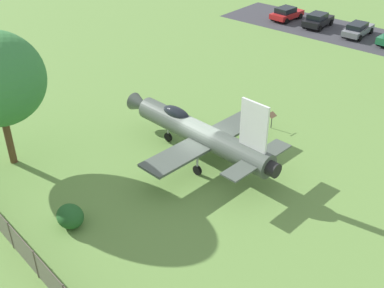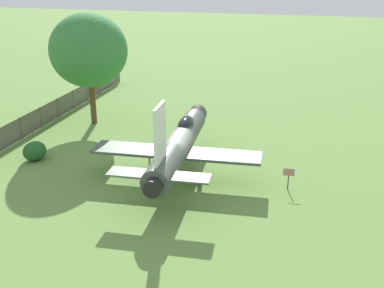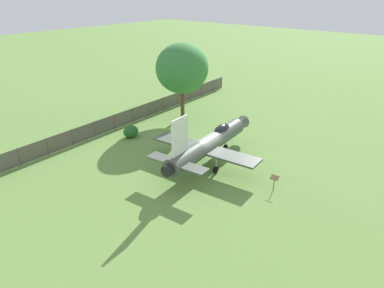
# 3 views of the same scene
# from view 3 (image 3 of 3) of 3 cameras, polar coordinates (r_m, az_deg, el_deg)

# --- Properties ---
(ground_plane) EXTENTS (200.00, 200.00, 0.00)m
(ground_plane) POSITION_cam_3_polar(r_m,az_deg,el_deg) (29.44, 2.57, -3.21)
(ground_plane) COLOR #668E42
(display_jet) EXTENTS (12.18, 9.65, 5.29)m
(display_jet) POSITION_cam_3_polar(r_m,az_deg,el_deg) (28.88, 2.98, 0.24)
(display_jet) COLOR #4C564C
(display_jet) RESTS_ON ground_plane
(shade_tree) EXTENTS (5.86, 5.65, 8.31)m
(shade_tree) POSITION_cam_3_polar(r_m,az_deg,el_deg) (38.33, -1.65, 12.34)
(shade_tree) COLOR brown
(shade_tree) RESTS_ON ground_plane
(perimeter_fence) EXTENTS (38.59, 1.78, 1.61)m
(perimeter_fence) POSITION_cam_3_polar(r_m,az_deg,el_deg) (37.80, -11.21, 4.22)
(perimeter_fence) COLOR #4C4238
(perimeter_fence) RESTS_ON ground_plane
(shrub_near_fence) EXTENTS (1.59, 1.33, 1.19)m
(shrub_near_fence) POSITION_cam_3_polar(r_m,az_deg,el_deg) (34.78, -10.04, 2.03)
(shrub_near_fence) COLOR #235B26
(shrub_near_fence) RESTS_ON ground_plane
(shrub_by_tree) EXTENTS (1.49, 1.24, 0.72)m
(shrub_by_tree) POSITION_cam_3_polar(r_m,az_deg,el_deg) (41.25, -8.67, 5.41)
(shrub_by_tree) COLOR #235B26
(shrub_by_tree) RESTS_ON ground_plane
(info_plaque) EXTENTS (0.44, 0.63, 1.14)m
(info_plaque) POSITION_cam_3_polar(r_m,az_deg,el_deg) (26.04, 13.43, -5.75)
(info_plaque) COLOR #333333
(info_plaque) RESTS_ON ground_plane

